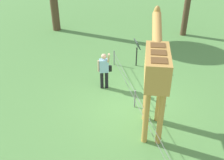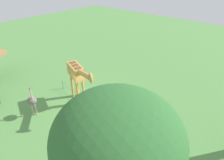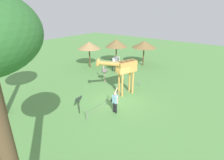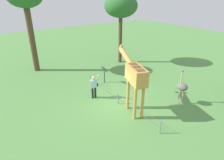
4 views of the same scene
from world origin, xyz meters
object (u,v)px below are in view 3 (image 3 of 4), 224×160
Objects in this scene: ostrich at (105,71)px; shade_hut_aside at (89,45)px; giraffe at (124,69)px; visitor at (115,101)px; zebra at (115,61)px; shade_hut_far at (116,43)px; info_sign at (79,101)px; shade_hut_near at (144,44)px.

shade_hut_aside reaches higher than ostrich.
giraffe is 2.05× the size of visitor.
giraffe reaches higher than zebra.
zebra is at bearing -143.52° from visitor.
ostrich is 6.77m from shade_hut_far.
giraffe is at bearing 40.00° from shade_hut_far.
shade_hut_far is (-7.08, -5.94, 0.38)m from giraffe.
ostrich is 5.87m from info_sign.
info_sign is (5.43, 2.22, -0.23)m from ostrich.
shade_hut_far is 12.58m from info_sign.
ostrich is 7.43m from shade_hut_near.
shade_hut_far is (-2.43, -1.66, 1.51)m from zebra.
visitor is at bearing 35.99° from shade_hut_far.
visitor is 0.97× the size of zebra.
shade_hut_far reaches higher than shade_hut_aside.
shade_hut_near is at bearing -162.36° from giraffe.
ostrich is 0.71× the size of shade_hut_far.
shade_hut_aside is (-6.35, -8.58, 1.82)m from visitor.
zebra is at bearing -159.70° from ostrich.
visitor is 10.83m from shade_hut_aside.
info_sign is at bearing 8.58° from shade_hut_near.
giraffe reaches higher than info_sign.
giraffe is 8.35m from shade_hut_aside.
visitor is 2.48m from info_sign.
info_sign is at bearing 40.05° from shade_hut_aside.
visitor is at bearing 47.13° from ostrich.
shade_hut_far is at bearing 155.55° from shade_hut_aside.
info_sign is at bearing -49.33° from visitor.
giraffe is 2.75× the size of info_sign.
shade_hut_near reaches higher than visitor.
giraffe reaches higher than ostrich.
ostrich is at bearing -2.39° from shade_hut_near.
ostrich is (3.48, 1.29, 0.01)m from zebra.
ostrich is at bearing -111.45° from giraffe.
giraffe is at bearing 68.55° from ostrich.
shade_hut_far is 1.01× the size of shade_hut_aside.
info_sign is at bearing 24.53° from shade_hut_far.
shade_hut_far is at bearing -145.54° from zebra.
shade_hut_far is at bearing -155.47° from info_sign.
shade_hut_aside is at bearing -119.58° from ostrich.
shade_hut_far is at bearing -140.00° from giraffe.
visitor is at bearing 130.67° from info_sign.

